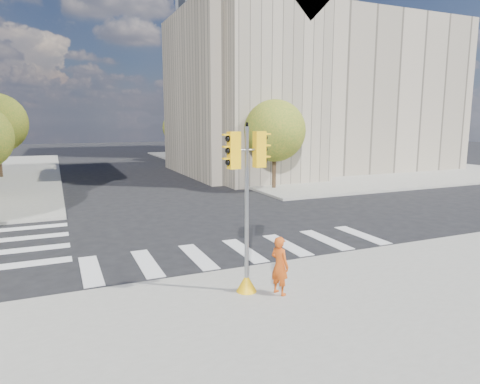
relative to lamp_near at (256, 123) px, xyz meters
The scene contains 12 objects.
ground 16.76m from the lamp_near, 119.74° to the right, with size 160.00×160.00×0.00m, color black.
sidewalk_near 26.63m from the lamp_near, 107.74° to the right, with size 30.00×14.00×0.15m, color gray.
sidewalk_far_right 17.56m from the lamp_near, 45.00° to the left, with size 28.00×40.00×0.15m, color gray.
civic_building 9.54m from the lamp_near, 34.00° to the left, with size 26.00×16.00×19.39m.
office_tower 32.99m from the lamp_near, 63.43° to the left, with size 20.00×18.00×30.00m, color #9EA0A3.
tree_re_near 4.07m from the lamp_near, 97.13° to the right, with size 4.20×4.20×6.16m.
tree_re_mid 8.02m from the lamp_near, 93.58° to the left, with size 4.60×4.60×6.66m.
tree_re_far 20.02m from the lamp_near, 91.43° to the left, with size 4.00×4.00×5.88m.
lamp_near is the anchor object (origin of this frame).
lamp_far 14.00m from the lamp_near, 90.00° to the left, with size 0.35×0.18×8.11m.
traffic_signal 22.23m from the lamp_near, 116.13° to the right, with size 1.08×0.56×4.58m.
photographer 22.54m from the lamp_near, 113.84° to the right, with size 0.58×0.38×1.59m, color #C74B12.
Camera 1 is at (-6.30, -15.94, 4.78)m, focal length 32.00 mm.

